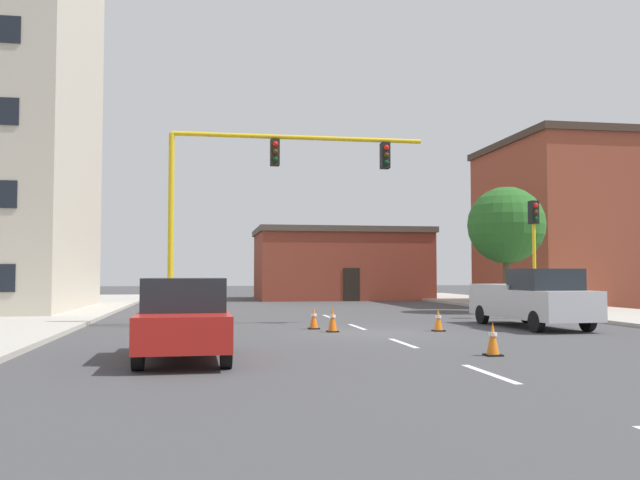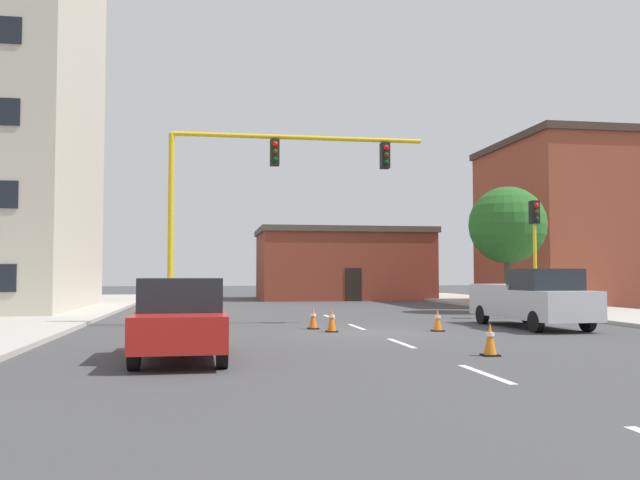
% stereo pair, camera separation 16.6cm
% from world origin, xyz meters
% --- Properties ---
extents(ground_plane, '(160.00, 160.00, 0.00)m').
position_xyz_m(ground_plane, '(0.00, 0.00, 0.00)').
color(ground_plane, '#424244').
extents(sidewalk_left, '(6.00, 56.00, 0.14)m').
position_xyz_m(sidewalk_left, '(-12.24, 8.00, 0.07)').
color(sidewalk_left, '#B2ADA3').
rests_on(sidewalk_left, ground_plane).
extents(sidewalk_right, '(6.00, 56.00, 0.14)m').
position_xyz_m(sidewalk_right, '(12.24, 8.00, 0.07)').
color(sidewalk_right, '#B2ADA3').
rests_on(sidewalk_right, ground_plane).
extents(lane_stripe_seg_1, '(0.16, 2.40, 0.01)m').
position_xyz_m(lane_stripe_seg_1, '(0.00, -8.50, 0.00)').
color(lane_stripe_seg_1, silver).
rests_on(lane_stripe_seg_1, ground_plane).
extents(lane_stripe_seg_2, '(0.16, 2.40, 0.01)m').
position_xyz_m(lane_stripe_seg_2, '(0.00, -3.00, 0.00)').
color(lane_stripe_seg_2, silver).
rests_on(lane_stripe_seg_2, ground_plane).
extents(lane_stripe_seg_3, '(0.16, 2.40, 0.01)m').
position_xyz_m(lane_stripe_seg_3, '(0.00, 2.50, 0.00)').
color(lane_stripe_seg_3, silver).
rests_on(lane_stripe_seg_3, ground_plane).
extents(lane_stripe_seg_4, '(0.16, 2.40, 0.01)m').
position_xyz_m(lane_stripe_seg_4, '(0.00, 8.00, 0.00)').
color(lane_stripe_seg_4, silver).
rests_on(lane_stripe_seg_4, ground_plane).
extents(building_brick_center, '(12.11, 8.22, 5.02)m').
position_xyz_m(building_brick_center, '(4.38, 27.46, 2.52)').
color(building_brick_center, brown).
rests_on(building_brick_center, ground_plane).
extents(building_row_right, '(13.34, 10.34, 9.62)m').
position_xyz_m(building_row_right, '(18.46, 16.44, 4.82)').
color(building_row_right, brown).
rests_on(building_row_right, ground_plane).
extents(traffic_signal_gantry, '(9.97, 1.20, 6.83)m').
position_xyz_m(traffic_signal_gantry, '(-5.03, 3.70, 2.30)').
color(traffic_signal_gantry, yellow).
rests_on(traffic_signal_gantry, ground_plane).
extents(traffic_light_pole_right, '(0.32, 0.47, 4.80)m').
position_xyz_m(traffic_light_pole_right, '(8.04, 5.32, 3.53)').
color(traffic_light_pole_right, yellow).
rests_on(traffic_light_pole_right, ground_plane).
extents(tree_right_mid, '(3.62, 3.62, 5.93)m').
position_xyz_m(tree_right_mid, '(8.80, 9.53, 4.10)').
color(tree_right_mid, brown).
rests_on(tree_right_mid, ground_plane).
extents(pickup_truck_silver, '(2.31, 5.51, 1.99)m').
position_xyz_m(pickup_truck_silver, '(5.81, 1.21, 0.97)').
color(pickup_truck_silver, '#BCBCC1').
rests_on(pickup_truck_silver, ground_plane).
extents(sedan_red_near_left, '(1.93, 4.53, 1.74)m').
position_xyz_m(sedan_red_near_left, '(-5.59, -5.45, 0.89)').
color(sedan_red_near_left, '#B21E19').
rests_on(sedan_red_near_left, ground_plane).
extents(traffic_cone_roadside_a, '(0.36, 0.36, 0.75)m').
position_xyz_m(traffic_cone_roadside_a, '(1.20, -5.97, 0.37)').
color(traffic_cone_roadside_a, black).
rests_on(traffic_cone_roadside_a, ground_plane).
extents(traffic_cone_roadside_b, '(0.36, 0.36, 0.71)m').
position_xyz_m(traffic_cone_roadside_b, '(2.17, 0.36, 0.35)').
color(traffic_cone_roadside_b, black).
rests_on(traffic_cone_roadside_b, ground_plane).
extents(traffic_cone_roadside_c, '(0.36, 0.36, 0.77)m').
position_xyz_m(traffic_cone_roadside_c, '(-1.20, 0.64, 0.38)').
color(traffic_cone_roadside_c, black).
rests_on(traffic_cone_roadside_c, ground_plane).
extents(traffic_cone_roadside_d, '(0.36, 0.36, 0.73)m').
position_xyz_m(traffic_cone_roadside_d, '(-1.61, 1.85, 0.36)').
color(traffic_cone_roadside_d, black).
rests_on(traffic_cone_roadside_d, ground_plane).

